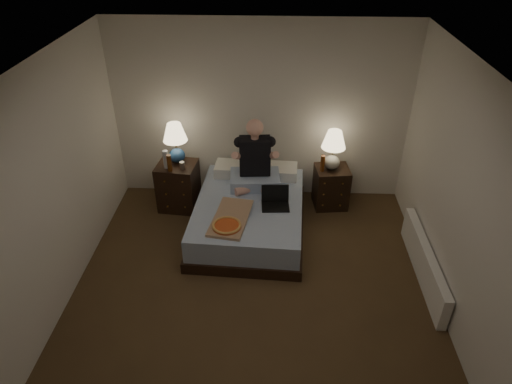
{
  "coord_description": "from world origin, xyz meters",
  "views": [
    {
      "loc": [
        0.19,
        -3.49,
        3.68
      ],
      "look_at": [
        0.0,
        0.9,
        0.85
      ],
      "focal_mm": 32.0,
      "sensor_mm": 36.0,
      "label": 1
    }
  ],
  "objects_px": {
    "lamp_right": "(333,150)",
    "beer_bottle_right": "(323,163)",
    "beer_bottle_left": "(169,163)",
    "nightstand_left": "(178,186)",
    "laptop": "(276,199)",
    "lamp_left": "(176,143)",
    "soda_can": "(182,165)",
    "bed": "(249,216)",
    "water_bottle": "(166,159)",
    "radiator": "(424,263)",
    "nightstand_right": "(331,187)",
    "person": "(255,155)",
    "pizza_box": "(227,226)"
  },
  "relations": [
    {
      "from": "nightstand_left",
      "to": "beer_bottle_left",
      "type": "height_order",
      "value": "beer_bottle_left"
    },
    {
      "from": "nightstand_left",
      "to": "soda_can",
      "type": "height_order",
      "value": "soda_can"
    },
    {
      "from": "nightstand_right",
      "to": "beer_bottle_right",
      "type": "bearing_deg",
      "value": -165.06
    },
    {
      "from": "lamp_left",
      "to": "nightstand_right",
      "type": "bearing_deg",
      "value": 1.17
    },
    {
      "from": "water_bottle",
      "to": "radiator",
      "type": "height_order",
      "value": "water_bottle"
    },
    {
      "from": "nightstand_left",
      "to": "soda_can",
      "type": "xyz_separation_m",
      "value": [
        0.1,
        -0.1,
        0.39
      ]
    },
    {
      "from": "nightstand_left",
      "to": "person",
      "type": "distance_m",
      "value": 1.22
    },
    {
      "from": "nightstand_right",
      "to": "beer_bottle_right",
      "type": "xyz_separation_m",
      "value": [
        -0.15,
        -0.06,
        0.41
      ]
    },
    {
      "from": "lamp_right",
      "to": "person",
      "type": "relative_size",
      "value": 0.6
    },
    {
      "from": "nightstand_right",
      "to": "water_bottle",
      "type": "bearing_deg",
      "value": 178.87
    },
    {
      "from": "lamp_left",
      "to": "lamp_right",
      "type": "bearing_deg",
      "value": 1.43
    },
    {
      "from": "lamp_left",
      "to": "lamp_right",
      "type": "relative_size",
      "value": 1.0
    },
    {
      "from": "beer_bottle_left",
      "to": "pizza_box",
      "type": "relative_size",
      "value": 0.3
    },
    {
      "from": "bed",
      "to": "lamp_left",
      "type": "bearing_deg",
      "value": 152.33
    },
    {
      "from": "person",
      "to": "laptop",
      "type": "xyz_separation_m",
      "value": [
        0.28,
        -0.51,
        -0.35
      ]
    },
    {
      "from": "bed",
      "to": "beer_bottle_right",
      "type": "xyz_separation_m",
      "value": [
        0.95,
        0.58,
        0.48
      ]
    },
    {
      "from": "bed",
      "to": "beer_bottle_right",
      "type": "distance_m",
      "value": 1.22
    },
    {
      "from": "beer_bottle_right",
      "to": "laptop",
      "type": "height_order",
      "value": "beer_bottle_right"
    },
    {
      "from": "person",
      "to": "lamp_left",
      "type": "bearing_deg",
      "value": 164.92
    },
    {
      "from": "person",
      "to": "nightstand_left",
      "type": "bearing_deg",
      "value": 169.43
    },
    {
      "from": "beer_bottle_right",
      "to": "pizza_box",
      "type": "relative_size",
      "value": 0.3
    },
    {
      "from": "beer_bottle_left",
      "to": "person",
      "type": "relative_size",
      "value": 0.25
    },
    {
      "from": "lamp_right",
      "to": "pizza_box",
      "type": "relative_size",
      "value": 0.74
    },
    {
      "from": "lamp_right",
      "to": "beer_bottle_right",
      "type": "distance_m",
      "value": 0.22
    },
    {
      "from": "lamp_left",
      "to": "radiator",
      "type": "height_order",
      "value": "lamp_left"
    },
    {
      "from": "lamp_left",
      "to": "laptop",
      "type": "relative_size",
      "value": 1.65
    },
    {
      "from": "beer_bottle_left",
      "to": "laptop",
      "type": "bearing_deg",
      "value": -18.26
    },
    {
      "from": "water_bottle",
      "to": "radiator",
      "type": "bearing_deg",
      "value": -21.16
    },
    {
      "from": "laptop",
      "to": "radiator",
      "type": "height_order",
      "value": "laptop"
    },
    {
      "from": "beer_bottle_right",
      "to": "laptop",
      "type": "distance_m",
      "value": 0.94
    },
    {
      "from": "bed",
      "to": "laptop",
      "type": "height_order",
      "value": "laptop"
    },
    {
      "from": "pizza_box",
      "to": "radiator",
      "type": "distance_m",
      "value": 2.29
    },
    {
      "from": "radiator",
      "to": "laptop",
      "type": "bearing_deg",
      "value": 158.14
    },
    {
      "from": "laptop",
      "to": "bed",
      "type": "bearing_deg",
      "value": 158.39
    },
    {
      "from": "laptop",
      "to": "lamp_left",
      "type": "bearing_deg",
      "value": 148.64
    },
    {
      "from": "lamp_right",
      "to": "beer_bottle_right",
      "type": "height_order",
      "value": "lamp_right"
    },
    {
      "from": "beer_bottle_left",
      "to": "beer_bottle_right",
      "type": "height_order",
      "value": "beer_bottle_left"
    },
    {
      "from": "beer_bottle_left",
      "to": "nightstand_left",
      "type": "bearing_deg",
      "value": 74.33
    },
    {
      "from": "soda_can",
      "to": "laptop",
      "type": "relative_size",
      "value": 0.29
    },
    {
      "from": "lamp_right",
      "to": "radiator",
      "type": "bearing_deg",
      "value": -56.66
    },
    {
      "from": "beer_bottle_right",
      "to": "pizza_box",
      "type": "distance_m",
      "value": 1.67
    },
    {
      "from": "water_bottle",
      "to": "beer_bottle_left",
      "type": "height_order",
      "value": "water_bottle"
    },
    {
      "from": "person",
      "to": "pizza_box",
      "type": "distance_m",
      "value": 1.1
    },
    {
      "from": "nightstand_right",
      "to": "beer_bottle_left",
      "type": "xyz_separation_m",
      "value": [
        -2.17,
        -0.29,
        0.49
      ]
    },
    {
      "from": "radiator",
      "to": "lamp_left",
      "type": "bearing_deg",
      "value": 155.43
    },
    {
      "from": "person",
      "to": "radiator",
      "type": "relative_size",
      "value": 0.58
    },
    {
      "from": "pizza_box",
      "to": "person",
      "type": "bearing_deg",
      "value": 83.29
    },
    {
      "from": "water_bottle",
      "to": "soda_can",
      "type": "height_order",
      "value": "water_bottle"
    },
    {
      "from": "water_bottle",
      "to": "lamp_right",
      "type": "bearing_deg",
      "value": 5.72
    },
    {
      "from": "radiator",
      "to": "pizza_box",
      "type": "bearing_deg",
      "value": 174.64
    }
  ]
}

